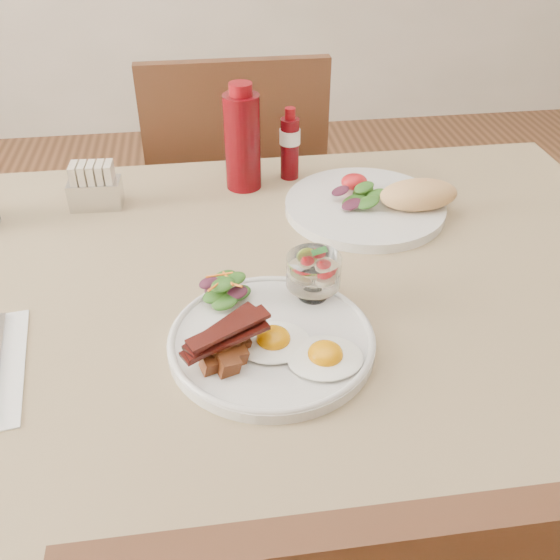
# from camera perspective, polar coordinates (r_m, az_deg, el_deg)

# --- Properties ---
(table) EXTENTS (1.33, 0.88, 0.75)m
(table) POSITION_cam_1_polar(r_m,az_deg,el_deg) (1.03, -1.31, -3.84)
(table) COLOR #4F2918
(table) RESTS_ON ground
(chair_far) EXTENTS (0.42, 0.42, 0.93)m
(chair_far) POSITION_cam_1_polar(r_m,az_deg,el_deg) (1.66, -4.01, 7.01)
(chair_far) COLOR #4F2918
(chair_far) RESTS_ON ground
(main_plate) EXTENTS (0.28, 0.28, 0.02)m
(main_plate) POSITION_cam_1_polar(r_m,az_deg,el_deg) (0.85, -0.78, -5.65)
(main_plate) COLOR silver
(main_plate) RESTS_ON table
(fried_eggs) EXTENTS (0.17, 0.13, 0.03)m
(fried_eggs) POSITION_cam_1_polar(r_m,az_deg,el_deg) (0.81, 1.74, -6.24)
(fried_eggs) COLOR white
(fried_eggs) RESTS_ON main_plate
(bacon_potato_pile) EXTENTS (0.12, 0.09, 0.05)m
(bacon_potato_pile) POSITION_cam_1_polar(r_m,az_deg,el_deg) (0.80, -5.01, -5.89)
(bacon_potato_pile) COLOR brown
(bacon_potato_pile) RESTS_ON main_plate
(side_salad) EXTENTS (0.08, 0.08, 0.04)m
(side_salad) POSITION_cam_1_polar(r_m,az_deg,el_deg) (0.90, -5.00, -0.89)
(side_salad) COLOR #245316
(side_salad) RESTS_ON main_plate
(fruit_cup) EXTENTS (0.08, 0.08, 0.08)m
(fruit_cup) POSITION_cam_1_polar(r_m,az_deg,el_deg) (0.89, 3.08, 0.81)
(fruit_cup) COLOR white
(fruit_cup) RESTS_ON main_plate
(second_plate) EXTENTS (0.31, 0.29, 0.07)m
(second_plate) POSITION_cam_1_polar(r_m,az_deg,el_deg) (1.16, 8.90, 7.02)
(second_plate) COLOR silver
(second_plate) RESTS_ON table
(ketchup_bottle) EXTENTS (0.09, 0.09, 0.20)m
(ketchup_bottle) POSITION_cam_1_polar(r_m,az_deg,el_deg) (1.21, -3.45, 12.64)
(ketchup_bottle) COLOR #52040A
(ketchup_bottle) RESTS_ON table
(hot_sauce_bottle) EXTENTS (0.05, 0.05, 0.14)m
(hot_sauce_bottle) POSITION_cam_1_polar(r_m,az_deg,el_deg) (1.25, 0.90, 12.27)
(hot_sauce_bottle) COLOR #52040A
(hot_sauce_bottle) RESTS_ON table
(sugar_caddy) EXTENTS (0.10, 0.06, 0.09)m
(sugar_caddy) POSITION_cam_1_polar(r_m,az_deg,el_deg) (1.21, -16.58, 8.06)
(sugar_caddy) COLOR silver
(sugar_caddy) RESTS_ON table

